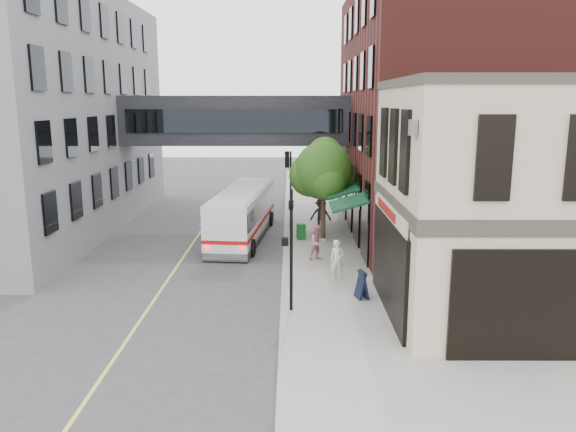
{
  "coord_description": "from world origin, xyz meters",
  "views": [
    {
      "loc": [
        0.35,
        -17.55,
        7.72
      ],
      "look_at": [
        0.27,
        5.48,
        2.96
      ],
      "focal_mm": 35.0,
      "sensor_mm": 36.0,
      "label": 1
    }
  ],
  "objects_px": {
    "sandwich_board": "(362,285)",
    "pedestrian_b": "(318,242)",
    "pedestrian_a": "(337,259)",
    "bus": "(243,212)",
    "pedestrian_c": "(321,215)",
    "newspaper_box": "(301,232)"
  },
  "relations": [
    {
      "from": "newspaper_box",
      "to": "sandwich_board",
      "type": "bearing_deg",
      "value": -92.8
    },
    {
      "from": "pedestrian_b",
      "to": "sandwich_board",
      "type": "bearing_deg",
      "value": -101.78
    },
    {
      "from": "pedestrian_c",
      "to": "pedestrian_b",
      "type": "bearing_deg",
      "value": -90.3
    },
    {
      "from": "pedestrian_c",
      "to": "newspaper_box",
      "type": "distance_m",
      "value": 2.44
    },
    {
      "from": "bus",
      "to": "pedestrian_a",
      "type": "relative_size",
      "value": 6.16
    },
    {
      "from": "newspaper_box",
      "to": "sandwich_board",
      "type": "height_order",
      "value": "sandwich_board"
    },
    {
      "from": "sandwich_board",
      "to": "pedestrian_b",
      "type": "bearing_deg",
      "value": 90.47
    },
    {
      "from": "bus",
      "to": "pedestrian_c",
      "type": "relative_size",
      "value": 5.43
    },
    {
      "from": "pedestrian_c",
      "to": "sandwich_board",
      "type": "relative_size",
      "value": 1.75
    },
    {
      "from": "pedestrian_a",
      "to": "pedestrian_c",
      "type": "distance_m",
      "value": 9.03
    },
    {
      "from": "newspaper_box",
      "to": "pedestrian_c",
      "type": "bearing_deg",
      "value": 44.43
    },
    {
      "from": "pedestrian_a",
      "to": "pedestrian_b",
      "type": "bearing_deg",
      "value": 91.48
    },
    {
      "from": "pedestrian_c",
      "to": "sandwich_board",
      "type": "height_order",
      "value": "pedestrian_c"
    },
    {
      "from": "pedestrian_a",
      "to": "sandwich_board",
      "type": "xyz_separation_m",
      "value": [
        0.77,
        -2.5,
        -0.3
      ]
    },
    {
      "from": "bus",
      "to": "pedestrian_c",
      "type": "distance_m",
      "value": 4.65
    },
    {
      "from": "pedestrian_a",
      "to": "newspaper_box",
      "type": "xyz_separation_m",
      "value": [
        -1.41,
        6.96,
        -0.41
      ]
    },
    {
      "from": "pedestrian_b",
      "to": "pedestrian_a",
      "type": "bearing_deg",
      "value": -103.48
    },
    {
      "from": "pedestrian_b",
      "to": "newspaper_box",
      "type": "distance_m",
      "value": 4.11
    },
    {
      "from": "bus",
      "to": "newspaper_box",
      "type": "height_order",
      "value": "bus"
    },
    {
      "from": "pedestrian_b",
      "to": "newspaper_box",
      "type": "xyz_separation_m",
      "value": [
        -0.71,
        4.02,
        -0.42
      ]
    },
    {
      "from": "bus",
      "to": "newspaper_box",
      "type": "relative_size",
      "value": 12.0
    },
    {
      "from": "bus",
      "to": "pedestrian_a",
      "type": "distance_m",
      "value": 9.15
    }
  ]
}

